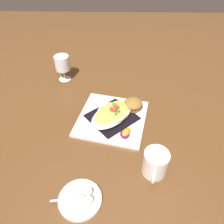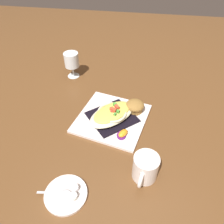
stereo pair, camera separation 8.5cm
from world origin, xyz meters
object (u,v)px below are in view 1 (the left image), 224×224
(coffee_mug, at_px, (155,164))
(gratin_dish, at_px, (112,113))
(square_plate, at_px, (112,118))
(stemmed_glass, at_px, (62,64))
(creamer_cup_1, at_px, (89,192))
(creamer_saucer, at_px, (80,199))
(spoon, at_px, (77,198))
(muffin, at_px, (133,104))
(creamer_cup_0, at_px, (89,201))
(orange_garnish, at_px, (126,133))

(coffee_mug, bearing_deg, gratin_dish, 120.39)
(coffee_mug, bearing_deg, square_plate, 120.42)
(stemmed_glass, height_order, creamer_cup_1, stemmed_glass)
(square_plate, relative_size, creamer_cup_1, 11.16)
(gratin_dish, xyz_separation_m, coffee_mug, (0.14, -0.24, 0.01))
(gratin_dish, relative_size, creamer_cup_1, 9.69)
(creamer_cup_1, bearing_deg, coffee_mug, 22.91)
(square_plate, bearing_deg, creamer_saucer, -104.24)
(square_plate, bearing_deg, spoon, -105.50)
(muffin, relative_size, creamer_cup_0, 3.20)
(spoon, bearing_deg, creamer_saucer, 7.58)
(creamer_saucer, height_order, creamer_cup_1, creamer_cup_1)
(coffee_mug, relative_size, creamer_saucer, 0.86)
(muffin, height_order, coffee_mug, coffee_mug)
(square_plate, relative_size, coffee_mug, 2.39)
(coffee_mug, relative_size, creamer_cup_1, 4.67)
(coffee_mug, relative_size, spoon, 1.09)
(orange_garnish, distance_m, creamer_cup_1, 0.27)
(orange_garnish, relative_size, coffee_mug, 0.49)
(square_plate, height_order, creamer_cup_1, creamer_cup_1)
(square_plate, bearing_deg, coffee_mug, -59.58)
(creamer_saucer, bearing_deg, gratin_dish, 75.74)
(spoon, bearing_deg, stemmed_glass, 103.38)
(gratin_dish, relative_size, stemmed_glass, 1.80)
(spoon, xyz_separation_m, creamer_cup_1, (0.03, 0.02, 0.00))
(creamer_cup_0, bearing_deg, creamer_saucer, 161.80)
(stemmed_glass, bearing_deg, creamer_saucer, -75.88)
(gratin_dish, xyz_separation_m, stemmed_glass, (-0.25, 0.29, 0.05))
(coffee_mug, bearing_deg, muffin, 100.28)
(gratin_dish, bearing_deg, stemmed_glass, 130.65)
(square_plate, height_order, orange_garnish, orange_garnish)
(muffin, xyz_separation_m, spoon, (-0.18, -0.40, -0.02))
(square_plate, bearing_deg, creamer_cup_1, -100.88)
(gratin_dish, bearing_deg, creamer_cup_0, -99.61)
(gratin_dish, height_order, creamer_cup_1, gratin_dish)
(creamer_saucer, xyz_separation_m, spoon, (-0.01, -0.00, 0.01))
(muffin, relative_size, spoon, 0.75)
(gratin_dish, relative_size, orange_garnish, 4.27)
(orange_garnish, relative_size, creamer_cup_1, 2.27)
(gratin_dish, distance_m, stemmed_glass, 0.38)
(square_plate, relative_size, creamer_saucer, 2.06)
(stemmed_glass, relative_size, creamer_cup_1, 5.39)
(orange_garnish, xyz_separation_m, creamer_saucer, (-0.14, -0.26, -0.01))
(stemmed_glass, xyz_separation_m, spoon, (0.15, -0.64, -0.07))
(orange_garnish, xyz_separation_m, stemmed_glass, (-0.30, 0.38, 0.07))
(square_plate, height_order, creamer_saucer, same)
(muffin, xyz_separation_m, coffee_mug, (0.05, -0.30, 0.00))
(stemmed_glass, distance_m, creamer_cup_1, 0.65)
(square_plate, bearing_deg, stemmed_glass, 130.64)
(coffee_mug, bearing_deg, creamer_cup_0, -151.00)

